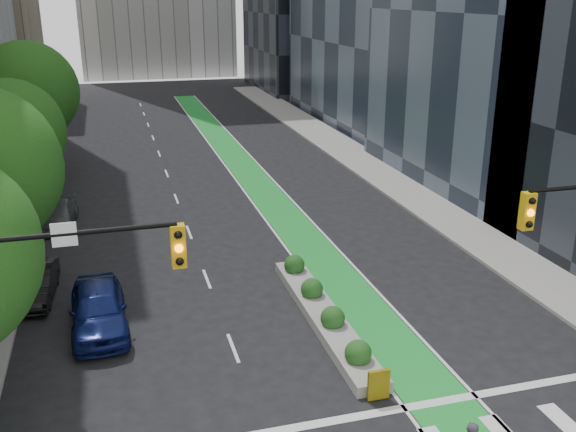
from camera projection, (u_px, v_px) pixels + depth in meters
sidewalk_left at (14, 206)px, 37.45m from camera, size 3.60×90.00×0.15m
sidewalk_right at (387, 176)px, 43.47m from camera, size 3.60×90.00×0.15m
bike_lane_paint at (244, 168)px, 45.80m from camera, size 2.20×70.00×0.01m
tree_midfar at (11, 133)px, 33.33m from camera, size 5.60×5.60×7.76m
tree_far at (28, 92)px, 42.17m from camera, size 6.60×6.60×9.00m
signal_left at (3, 325)px, 14.39m from camera, size 6.14×0.51×7.20m
median_planter at (323, 312)px, 24.34m from camera, size 1.20×10.26×1.10m
parked_car_left_near at (98, 309)px, 23.58m from camera, size 2.17×5.04×1.70m
parked_car_left_mid at (35, 283)px, 26.03m from camera, size 1.70×4.23×1.37m
parked_car_left_far at (58, 215)px, 34.23m from camera, size 2.09×4.39×1.24m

